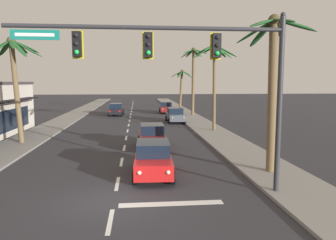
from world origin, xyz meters
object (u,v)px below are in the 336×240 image
object	(u,v)px
sedan_third_in_queue	(152,136)
sedan_oncoming_far	(116,109)
palm_right_nearest	(273,69)
sedan_lead_at_stop_bar	(153,158)
palm_right_third	(193,70)
palm_left_second	(14,66)
sedan_parked_nearest_kerb	(175,115)
traffic_signal_mast	(195,63)
sedan_parked_mid_kerb	(166,107)
palm_right_second	(214,63)
palm_right_farthest	(182,82)

from	to	relation	value
sedan_third_in_queue	sedan_oncoming_far	xyz separation A→B (m)	(-3.94, 22.66, 0.00)
sedan_third_in_queue	palm_right_nearest	xyz separation A→B (m)	(5.61, -6.92, 4.39)
sedan_lead_at_stop_bar	palm_right_third	distance (m)	28.72
palm_left_second	sedan_parked_nearest_kerb	bearing A→B (deg)	41.70
palm_right_third	palm_right_nearest	bearing A→B (deg)	-91.94
traffic_signal_mast	palm_right_nearest	distance (m)	5.24
sedan_parked_mid_kerb	palm_right_third	xyz separation A→B (m)	(3.30, -4.45, 5.37)
palm_right_second	palm_right_third	distance (m)	13.86
sedan_oncoming_far	palm_right_second	distance (m)	19.41
palm_left_second	palm_right_second	distance (m)	16.65
sedan_third_in_queue	sedan_parked_mid_kerb	world-z (taller)	same
sedan_oncoming_far	palm_right_second	world-z (taller)	palm_right_second
traffic_signal_mast	palm_right_third	size ratio (longest dim) A/B	1.15
sedan_oncoming_far	palm_left_second	world-z (taller)	palm_left_second
sedan_lead_at_stop_bar	sedan_third_in_queue	world-z (taller)	same
palm_left_second	palm_right_nearest	bearing A→B (deg)	-30.85
sedan_parked_mid_kerb	palm_left_second	world-z (taller)	palm_left_second
sedan_parked_nearest_kerb	sedan_parked_mid_kerb	xyz separation A→B (m)	(-0.07, 11.06, 0.00)
sedan_oncoming_far	sedan_parked_mid_kerb	xyz separation A→B (m)	(7.19, 2.59, 0.00)
traffic_signal_mast	sedan_oncoming_far	distance (m)	33.13
sedan_lead_at_stop_bar	palm_right_second	bearing A→B (deg)	64.96
sedan_parked_mid_kerb	palm_right_second	xyz separation A→B (m)	(2.80, -18.30, 5.50)
traffic_signal_mast	palm_right_farthest	world-z (taller)	traffic_signal_mast
sedan_lead_at_stop_bar	sedan_parked_mid_kerb	distance (m)	32.02
sedan_oncoming_far	palm_right_nearest	bearing A→B (deg)	-72.10
traffic_signal_mast	palm_right_second	distance (m)	17.42
sedan_parked_nearest_kerb	palm_left_second	world-z (taller)	palm_left_second
sedan_parked_mid_kerb	palm_left_second	size ratio (longest dim) A/B	0.57
palm_right_third	sedan_lead_at_stop_bar	bearing A→B (deg)	-104.00
sedan_lead_at_stop_bar	sedan_third_in_queue	size ratio (longest dim) A/B	1.01
sedan_parked_nearest_kerb	traffic_signal_mast	bearing A→B (deg)	-95.05
palm_left_second	palm_right_second	bearing A→B (deg)	15.96
palm_left_second	sedan_oncoming_far	bearing A→B (deg)	73.50
palm_right_nearest	sedan_lead_at_stop_bar	bearing A→B (deg)	176.59
sedan_oncoming_far	palm_left_second	xyz separation A→B (m)	(-6.01, -20.28, 4.93)
sedan_parked_mid_kerb	sedan_third_in_queue	bearing A→B (deg)	-97.34
traffic_signal_mast	sedan_parked_nearest_kerb	world-z (taller)	traffic_signal_mast
palm_left_second	palm_right_third	xyz separation A→B (m)	(16.50, 18.43, 0.44)
sedan_parked_nearest_kerb	sedan_oncoming_far	bearing A→B (deg)	130.62
sedan_parked_mid_kerb	palm_right_second	bearing A→B (deg)	-81.31
sedan_parked_mid_kerb	palm_right_third	world-z (taller)	palm_right_third
sedan_lead_at_stop_bar	palm_right_nearest	xyz separation A→B (m)	(5.88, -0.35, 4.39)
palm_right_third	sedan_parked_mid_kerb	bearing A→B (deg)	126.57
palm_left_second	palm_right_third	size ratio (longest dim) A/B	0.86
sedan_lead_at_stop_bar	palm_right_third	xyz separation A→B (m)	(6.82, 27.37, 5.37)
palm_right_farthest	traffic_signal_mast	bearing A→B (deg)	-97.33
sedan_parked_mid_kerb	traffic_signal_mast	bearing A→B (deg)	-93.35
palm_right_nearest	palm_right_farthest	size ratio (longest dim) A/B	1.15
palm_right_second	sedan_parked_mid_kerb	bearing A→B (deg)	98.69
palm_left_second	palm_right_farthest	size ratio (longest dim) A/B	1.15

